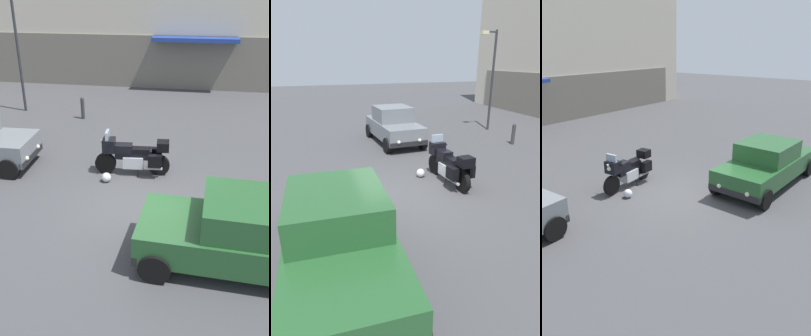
% 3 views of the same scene
% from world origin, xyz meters
% --- Properties ---
extents(ground_plane, '(80.00, 80.00, 0.00)m').
position_xyz_m(ground_plane, '(0.00, 0.00, 0.00)').
color(ground_plane, '#424244').
extents(motorcycle, '(2.26, 0.81, 1.36)m').
position_xyz_m(motorcycle, '(-0.53, 1.70, 0.62)').
color(motorcycle, black).
rests_on(motorcycle, ground).
extents(helmet, '(0.28, 0.28, 0.28)m').
position_xyz_m(helmet, '(-1.23, 1.06, 0.14)').
color(helmet, silver).
rests_on(helmet, ground).
extents(car_sedan_far, '(4.64, 2.10, 1.56)m').
position_xyz_m(car_sedan_far, '(2.47, -2.01, 0.78)').
color(car_sedan_far, '#235128').
rests_on(car_sedan_far, ground).
extents(streetlamp_curbside, '(0.28, 0.94, 5.01)m').
position_xyz_m(streetlamp_curbside, '(-6.50, 7.03, 3.03)').
color(streetlamp_curbside, '#2D2D33').
rests_on(streetlamp_curbside, ground).
extents(bollard_curbside, '(0.16, 0.16, 0.95)m').
position_xyz_m(bollard_curbside, '(-3.57, 6.50, 0.50)').
color(bollard_curbside, '#333338').
rests_on(bollard_curbside, ground).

